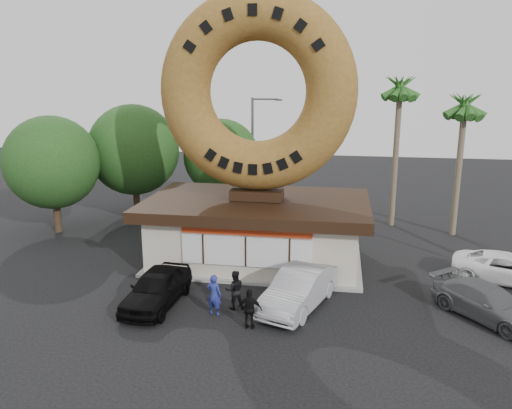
{
  "coord_description": "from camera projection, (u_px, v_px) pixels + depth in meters",
  "views": [
    {
      "loc": [
        4.07,
        -18.18,
        9.09
      ],
      "look_at": [
        0.29,
        4.0,
        3.51
      ],
      "focal_mm": 35.0,
      "sensor_mm": 36.0,
      "label": 1
    }
  ],
  "objects": [
    {
      "name": "ground",
      "position": [
        232.0,
        311.0,
        20.25
      ],
      "size": [
        90.0,
        90.0,
        0.0
      ],
      "primitive_type": "plane",
      "color": "black",
      "rests_on": "ground"
    },
    {
      "name": "donut_shop",
      "position": [
        257.0,
        228.0,
        25.55
      ],
      "size": [
        11.2,
        7.2,
        3.8
      ],
      "color": "beige",
      "rests_on": "ground"
    },
    {
      "name": "giant_donut",
      "position": [
        257.0,
        92.0,
        23.92
      ],
      "size": [
        9.56,
        2.44,
        9.56
      ],
      "primitive_type": "torus",
      "rotation": [
        1.57,
        0.0,
        0.0
      ],
      "color": "olive",
      "rests_on": "donut_shop"
    },
    {
      "name": "tree_far",
      "position": [
        52.0,
        163.0,
        29.93
      ],
      "size": [
        5.6,
        5.6,
        7.14
      ],
      "color": "#473321",
      "rests_on": "ground"
    },
    {
      "name": "car_grey",
      "position": [
        487.0,
        302.0,
        19.52
      ],
      "size": [
        4.34,
        4.71,
        1.33
      ],
      "primitive_type": "imported",
      "rotation": [
        0.0,
        0.0,
        0.69
      ],
      "color": "#595B5E",
      "rests_on": "ground"
    },
    {
      "name": "car_silver",
      "position": [
        299.0,
        289.0,
        20.46
      ],
      "size": [
        3.16,
        5.11,
        1.59
      ],
      "primitive_type": "imported",
      "rotation": [
        0.0,
        0.0,
        -0.33
      ],
      "color": "#ACADB1",
      "rests_on": "ground"
    },
    {
      "name": "tree_west",
      "position": [
        134.0,
        150.0,
        33.12
      ],
      "size": [
        6.0,
        6.0,
        7.65
      ],
      "color": "#473321",
      "rests_on": "ground"
    },
    {
      "name": "person_right",
      "position": [
        250.0,
        309.0,
        18.67
      ],
      "size": [
        0.94,
        0.41,
        1.59
      ],
      "primitive_type": "imported",
      "rotation": [
        0.0,
        0.0,
        3.17
      ],
      "color": "black",
      "rests_on": "ground"
    },
    {
      "name": "person_left",
      "position": [
        214.0,
        295.0,
        19.79
      ],
      "size": [
        0.7,
        0.55,
        1.69
      ],
      "primitive_type": "imported",
      "rotation": [
        0.0,
        0.0,
        2.88
      ],
      "color": "navy",
      "rests_on": "ground"
    },
    {
      "name": "person_center",
      "position": [
        235.0,
        290.0,
        20.3
      ],
      "size": [
        0.96,
        0.84,
        1.65
      ],
      "primitive_type": "imported",
      "rotation": [
        0.0,
        0.0,
        3.46
      ],
      "color": "black",
      "rests_on": "ground"
    },
    {
      "name": "palm_far",
      "position": [
        464.0,
        110.0,
        28.61
      ],
      "size": [
        2.6,
        2.6,
        8.75
      ],
      "color": "#726651",
      "rests_on": "ground"
    },
    {
      "name": "car_white",
      "position": [
        508.0,
        268.0,
        23.07
      ],
      "size": [
        5.24,
        3.47,
        1.34
      ],
      "primitive_type": "imported",
      "rotation": [
        0.0,
        0.0,
        1.29
      ],
      "color": "white",
      "rests_on": "ground"
    },
    {
      "name": "tree_mid",
      "position": [
        221.0,
        157.0,
        34.28
      ],
      "size": [
        5.2,
        5.2,
        6.63
      ],
      "color": "#473321",
      "rests_on": "ground"
    },
    {
      "name": "car_black",
      "position": [
        157.0,
        288.0,
        20.66
      ],
      "size": [
        2.06,
        4.56,
        1.52
      ],
      "primitive_type": "imported",
      "rotation": [
        0.0,
        0.0,
        -0.06
      ],
      "color": "black",
      "rests_on": "ground"
    },
    {
      "name": "palm_near",
      "position": [
        400.0,
        92.0,
        30.4
      ],
      "size": [
        2.6,
        2.6,
        9.75
      ],
      "color": "#726651",
      "rests_on": "ground"
    },
    {
      "name": "street_lamp",
      "position": [
        255.0,
        149.0,
        34.78
      ],
      "size": [
        2.11,
        0.2,
        8.0
      ],
      "color": "#59595E",
      "rests_on": "ground"
    }
  ]
}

